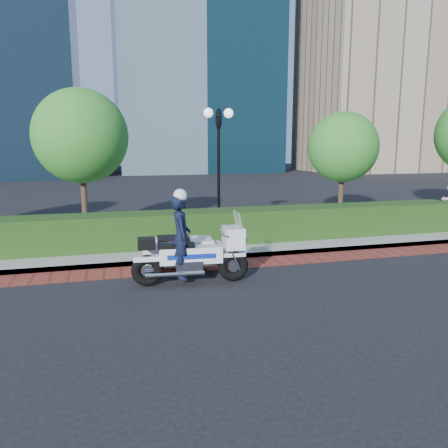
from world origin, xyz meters
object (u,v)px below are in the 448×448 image
object	(u,v)px
tree_b	(81,136)
tree_c	(343,147)
lamppost	(219,151)
police_motorcycle	(184,248)

from	to	relation	value
tree_b	tree_c	xyz separation A→B (m)	(10.00, -0.00, -0.39)
lamppost	tree_b	world-z (taller)	tree_b
tree_c	police_motorcycle	size ratio (longest dim) A/B	1.59
lamppost	tree_b	xyz separation A→B (m)	(-4.50, 1.30, 0.48)
tree_c	lamppost	bearing A→B (deg)	-166.70
lamppost	tree_c	world-z (taller)	tree_c
lamppost	police_motorcycle	world-z (taller)	lamppost
tree_c	police_motorcycle	bearing A→B (deg)	-141.91
tree_b	tree_c	bearing A→B (deg)	-0.00
lamppost	police_motorcycle	xyz separation A→B (m)	(-2.06, -4.62, -2.21)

